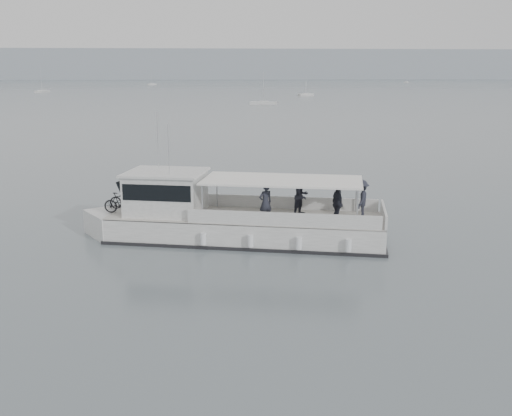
{
  "coord_description": "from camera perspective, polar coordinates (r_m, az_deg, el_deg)",
  "views": [
    {
      "loc": [
        -5.14,
        -27.11,
        8.08
      ],
      "look_at": [
        -3.07,
        -0.33,
        1.6
      ],
      "focal_mm": 40.0,
      "sensor_mm": 36.0,
      "label": 1
    }
  ],
  "objects": [
    {
      "name": "ground",
      "position": [
        28.75,
        6.06,
        -2.84
      ],
      "size": [
        1400.0,
        1400.0,
        0.0
      ],
      "primitive_type": "plane",
      "color": "#565F65",
      "rests_on": "ground"
    },
    {
      "name": "headland",
      "position": [
        587.17,
        -4.04,
        14.11
      ],
      "size": [
        1400.0,
        90.0,
        28.0
      ],
      "primitive_type": "cube",
      "color": "#939EA8",
      "rests_on": "ground"
    },
    {
      "name": "moored_fleet",
      "position": [
        215.77,
        0.08,
        11.51
      ],
      "size": [
        364.15,
        349.85,
        10.39
      ],
      "color": "white",
      "rests_on": "ground"
    },
    {
      "name": "tour_boat",
      "position": [
        27.99,
        -3.69,
        -1.04
      ],
      "size": [
        15.15,
        6.64,
        6.34
      ],
      "rotation": [
        0.0,
        0.0,
        -0.23
      ],
      "color": "white",
      "rests_on": "ground"
    }
  ]
}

